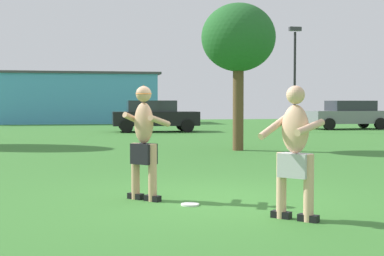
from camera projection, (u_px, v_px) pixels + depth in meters
ground_plane at (207, 199)px, 8.87m from camera, size 80.00×80.00×0.00m
player_with_cap at (144, 137)px, 8.76m from camera, size 0.76×0.84×1.76m
player_in_gray at (295, 149)px, 7.28m from camera, size 0.87×0.75×1.71m
frisbee at (190, 205)px, 8.36m from camera, size 0.27×0.27×0.03m
car_black_near_post at (154, 115)px, 29.03m from camera, size 4.33×2.09×1.58m
car_gray_mid_lot at (348, 114)px, 31.92m from camera, size 4.35×2.13×1.58m
lamp_post at (295, 67)px, 28.39m from camera, size 0.60×0.24×5.21m
outbuilding_behind_lot at (61, 98)px, 40.96m from camera, size 13.84×5.27×3.59m
tree_right_field at (238, 39)px, 17.73m from camera, size 2.30×2.30×4.55m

